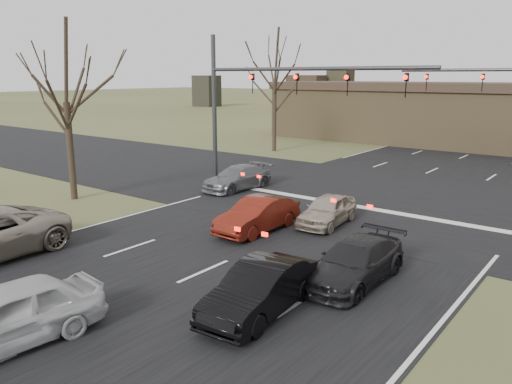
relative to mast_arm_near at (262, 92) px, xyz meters
The scene contains 11 objects.
ground 14.90m from the mast_arm_near, 68.09° to the right, with size 360.00×360.00×0.00m, color #474E29.
road_cross 7.55m from the mast_arm_near, 20.93° to the left, with size 200.00×14.00×0.02m, color black.
mast_arm_near is the anchor object (origin of this frame).
tree_left_near 9.52m from the mast_arm_near, 131.85° to the right, with size 5.10×5.10×8.50m.
tree_left_far 14.48m from the mast_arm_near, 122.92° to the left, with size 5.70×5.70×9.50m.
car_white_sedan 17.03m from the mast_arm_near, 73.30° to the right, with size 1.71×4.25×1.45m, color #BCBCBF.
car_black_hatch 14.51m from the mast_arm_near, 53.44° to the right, with size 1.37×3.93×1.29m, color black.
car_charcoal_sedan 12.91m from the mast_arm_near, 40.40° to the right, with size 1.72×4.22×1.23m, color black.
car_grey_ahead 4.66m from the mast_arm_near, 158.51° to the right, with size 1.73×4.27×1.24m, color slate.
car_red_ahead 8.26m from the mast_arm_near, 54.65° to the right, with size 1.37×3.93×1.29m, color maroon.
car_silver_ahead 7.97m from the mast_arm_near, 29.73° to the right, with size 1.44×3.57×1.22m, color #B5A792.
Camera 1 is at (10.02, -7.42, 5.89)m, focal length 35.00 mm.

